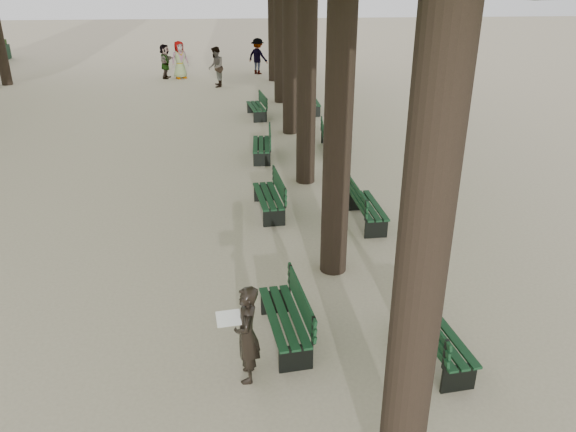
{
  "coord_description": "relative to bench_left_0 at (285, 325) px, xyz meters",
  "views": [
    {
      "loc": [
        -0.2,
        -6.69,
        5.57
      ],
      "look_at": [
        0.6,
        3.0,
        1.2
      ],
      "focal_mm": 35.0,
      "sensor_mm": 36.0,
      "label": 1
    }
  ],
  "objects": [
    {
      "name": "bench_right_1",
      "position": [
        2.27,
        4.32,
        0.0
      ],
      "size": [
        0.66,
        1.83,
        0.92
      ],
      "color": "black",
      "rests_on": "ground"
    },
    {
      "name": "bench_left_0",
      "position": [
        0.0,
        0.0,
        0.0
      ],
      "size": [
        0.8,
        1.86,
        0.92
      ],
      "color": "black",
      "rests_on": "ground"
    },
    {
      "name": "bench_left_3",
      "position": [
        -0.0,
        14.51,
        0.0
      ],
      "size": [
        0.81,
        1.86,
        0.92
      ],
      "color": "black",
      "rests_on": "ground"
    },
    {
      "name": "pedestrian_a",
      "position": [
        -1.78,
        20.78,
        0.69
      ],
      "size": [
        0.4,
        0.95,
        1.93
      ],
      "primitive_type": "imported",
      "rotation": [
        0.0,
        0.0,
        4.73
      ],
      "color": "#262628",
      "rests_on": "ground"
    },
    {
      "name": "ground",
      "position": [
        -0.37,
        -0.79,
        -0.27
      ],
      "size": [
        120.0,
        120.0,
        0.0
      ],
      "primitive_type": "plane",
      "color": "#BAAC8D",
      "rests_on": "ground"
    },
    {
      "name": "man_with_map",
      "position": [
        -0.61,
        -0.86,
        0.49
      ],
      "size": [
        0.6,
        0.62,
        1.52
      ],
      "color": "black",
      "rests_on": "ground"
    },
    {
      "name": "pedestrian_d",
      "position": [
        -3.76,
        23.22,
        0.69
      ],
      "size": [
        1.01,
        0.79,
        1.93
      ],
      "primitive_type": "imported",
      "rotation": [
        0.0,
        0.0,
        0.49
      ],
      "color": "#262628",
      "rests_on": "ground"
    },
    {
      "name": "bench_right_2",
      "position": [
        2.27,
        10.02,
        0.0
      ],
      "size": [
        0.73,
        1.84,
        0.92
      ],
      "color": "black",
      "rests_on": "ground"
    },
    {
      "name": "bench_right_3",
      "position": [
        2.27,
        15.19,
        0.0
      ],
      "size": [
        0.6,
        1.81,
        0.92
      ],
      "color": "black",
      "rests_on": "ground"
    },
    {
      "name": "pedestrian_b",
      "position": [
        0.39,
        24.25,
        0.68
      ],
      "size": [
        1.19,
        1.08,
        1.91
      ],
      "primitive_type": "imported",
      "rotation": [
        0.0,
        0.0,
        2.45
      ],
      "color": "#262628",
      "rests_on": "ground"
    },
    {
      "name": "bench_right_0",
      "position": [
        2.27,
        -0.62,
        0.0
      ],
      "size": [
        0.79,
        1.86,
        0.92
      ],
      "color": "black",
      "rests_on": "ground"
    },
    {
      "name": "bench_left_1",
      "position": [
        0.0,
        5.1,
        0.0
      ],
      "size": [
        0.76,
        1.85,
        0.92
      ],
      "color": "black",
      "rests_on": "ground"
    },
    {
      "name": "pedestrian_e",
      "position": [
        -4.54,
        23.33,
        0.61
      ],
      "size": [
        0.56,
        1.67,
        1.76
      ],
      "primitive_type": "imported",
      "rotation": [
        0.0,
        0.0,
        1.44
      ],
      "color": "#262628",
      "rests_on": "ground"
    },
    {
      "name": "bench_left_2",
      "position": [
        0.0,
        9.38,
        0.0
      ],
      "size": [
        0.64,
        1.82,
        0.92
      ],
      "color": "black",
      "rests_on": "ground"
    }
  ]
}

